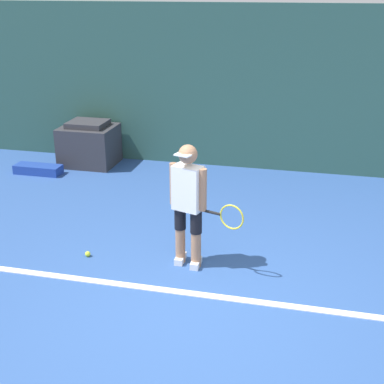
# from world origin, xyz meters

# --- Properties ---
(ground_plane) EXTENTS (24.00, 24.00, 0.00)m
(ground_plane) POSITION_xyz_m (0.00, 0.00, 0.00)
(ground_plane) COLOR #2D5193
(back_wall) EXTENTS (24.00, 0.10, 2.88)m
(back_wall) POSITION_xyz_m (0.00, 4.78, 1.44)
(back_wall) COLOR #2D564C
(back_wall) RESTS_ON ground_plane
(court_baseline) EXTENTS (21.60, 0.10, 0.01)m
(court_baseline) POSITION_xyz_m (0.00, 0.30, 0.01)
(court_baseline) COLOR white
(court_baseline) RESTS_ON ground_plane
(tennis_player) EXTENTS (0.92, 0.38, 1.50)m
(tennis_player) POSITION_xyz_m (-0.32, 0.95, 0.83)
(tennis_player) COLOR #A37556
(tennis_player) RESTS_ON ground_plane
(tennis_ball) EXTENTS (0.07, 0.07, 0.07)m
(tennis_ball) POSITION_xyz_m (-1.59, 0.84, 0.03)
(tennis_ball) COLOR #D1E533
(tennis_ball) RESTS_ON ground_plane
(covered_chair) EXTENTS (0.98, 0.83, 0.82)m
(covered_chair) POSITION_xyz_m (-3.04, 4.26, 0.39)
(covered_chair) COLOR #333338
(covered_chair) RESTS_ON ground_plane
(equipment_bag) EXTENTS (0.84, 0.30, 0.16)m
(equipment_bag) POSITION_xyz_m (-3.73, 3.53, 0.08)
(equipment_bag) COLOR #1E3D99
(equipment_bag) RESTS_ON ground_plane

